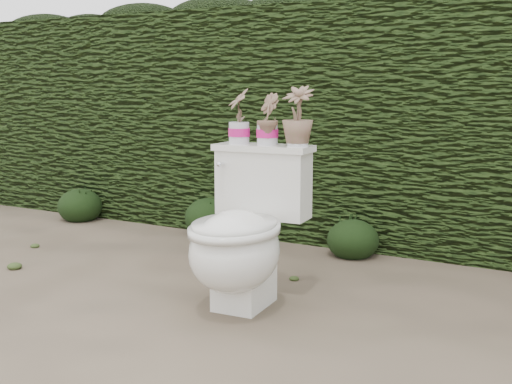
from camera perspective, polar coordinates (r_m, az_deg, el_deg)
The scene contains 9 objects.
ground at distance 3.23m, azimuth 3.82°, elevation -9.93°, with size 60.00×60.00×0.00m, color #73634F.
hedge at distance 4.55m, azimuth 12.56°, elevation 5.86°, with size 8.00×1.00×1.60m, color #293E14.
toilet at distance 3.09m, azimuth -1.21°, elevation -3.95°, with size 0.51×0.70×0.78m.
potted_plant_left at distance 3.28m, azimuth -1.52°, elevation 6.63°, with size 0.14×0.09×0.27m, color #367825.
potted_plant_center at distance 3.21m, azimuth 1.01°, elevation 6.38°, with size 0.13×0.11×0.24m, color #367825.
potted_plant_right at distance 3.15m, azimuth 3.74°, elevation 6.62°, with size 0.16×0.16×0.28m, color #367825.
liriope_clump_0 at distance 5.32m, azimuth -15.39°, elevation -0.91°, with size 0.35×0.35×0.28m, color black.
liriope_clump_1 at distance 4.69m, azimuth -4.18°, elevation -1.92°, with size 0.36×0.36×0.29m, color black.
liriope_clump_2 at distance 4.11m, azimuth 8.61°, elevation -3.85°, with size 0.33×0.33×0.26m, color black.
Camera 1 is at (1.28, -2.76, 1.08)m, focal length 45.00 mm.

